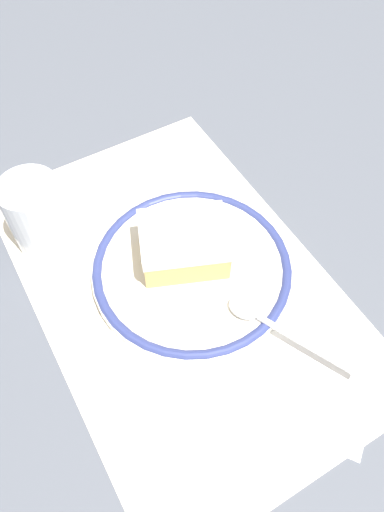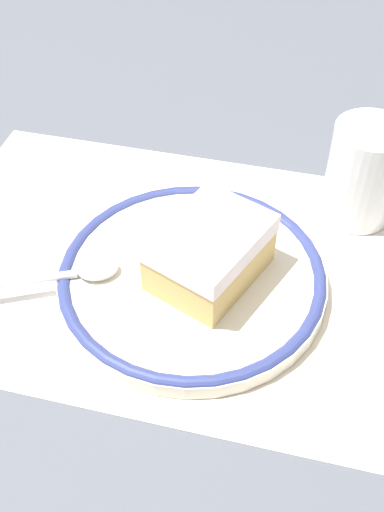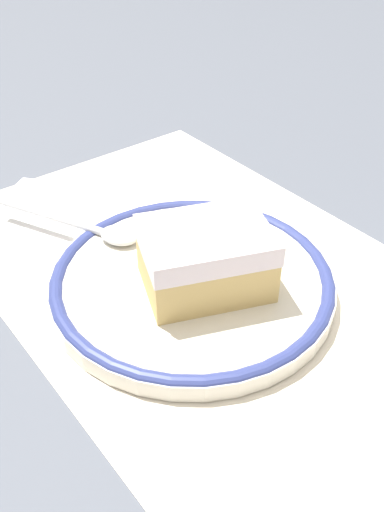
{
  "view_description": "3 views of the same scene",
  "coord_description": "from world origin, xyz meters",
  "px_view_note": "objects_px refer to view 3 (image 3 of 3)",
  "views": [
    {
      "loc": [
        0.26,
        -0.13,
        0.48
      ],
      "look_at": [
        -0.01,
        0.02,
        0.04
      ],
      "focal_mm": 34.29,
      "sensor_mm": 36.0,
      "label": 1
    },
    {
      "loc": [
        -0.09,
        0.37,
        0.4
      ],
      "look_at": [
        -0.01,
        0.02,
        0.04
      ],
      "focal_mm": 43.85,
      "sensor_mm": 36.0,
      "label": 2
    },
    {
      "loc": [
        -0.28,
        0.24,
        0.3
      ],
      "look_at": [
        -0.01,
        0.02,
        0.04
      ],
      "focal_mm": 39.95,
      "sensor_mm": 36.0,
      "label": 3
    }
  ],
  "objects_px": {
    "spoon": "(94,228)",
    "napkin": "(52,219)",
    "plate": "(192,281)",
    "cake_slice": "(206,258)"
  },
  "relations": [
    {
      "from": "spoon",
      "to": "napkin",
      "type": "distance_m",
      "value": 0.07
    },
    {
      "from": "plate",
      "to": "napkin",
      "type": "xyz_separation_m",
      "value": [
        0.16,
        0.04,
        -0.01
      ]
    },
    {
      "from": "cake_slice",
      "to": "napkin",
      "type": "relative_size",
      "value": 0.85
    },
    {
      "from": "spoon",
      "to": "napkin",
      "type": "relative_size",
      "value": 1.04
    },
    {
      "from": "cake_slice",
      "to": "napkin",
      "type": "bearing_deg",
      "value": 14.03
    },
    {
      "from": "cake_slice",
      "to": "spoon",
      "type": "distance_m",
      "value": 0.12
    },
    {
      "from": "plate",
      "to": "napkin",
      "type": "bearing_deg",
      "value": 14.65
    },
    {
      "from": "cake_slice",
      "to": "napkin",
      "type": "xyz_separation_m",
      "value": [
        0.18,
        0.04,
        -0.04
      ]
    },
    {
      "from": "cake_slice",
      "to": "napkin",
      "type": "height_order",
      "value": "cake_slice"
    },
    {
      "from": "spoon",
      "to": "napkin",
      "type": "height_order",
      "value": "spoon"
    }
  ]
}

